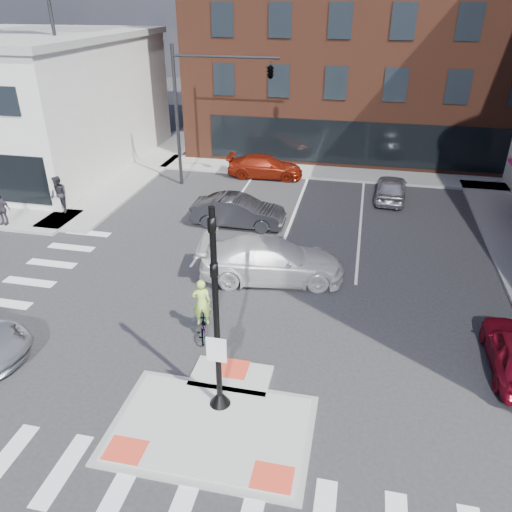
% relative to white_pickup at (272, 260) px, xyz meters
% --- Properties ---
extents(ground, '(120.00, 120.00, 0.00)m').
position_rel_white_pickup_xyz_m(ground, '(-0.08, -7.80, -0.84)').
color(ground, '#28282B').
rests_on(ground, ground).
extents(refuge_island, '(5.40, 4.65, 0.13)m').
position_rel_white_pickup_xyz_m(refuge_island, '(-0.08, -8.06, -0.79)').
color(refuge_island, gray).
rests_on(refuge_island, ground).
extents(sidewalk_nw, '(23.50, 20.50, 0.15)m').
position_rel_white_pickup_xyz_m(sidewalk_nw, '(-16.84, 7.48, -0.77)').
color(sidewalk_nw, gray).
rests_on(sidewalk_nw, ground).
extents(sidewalk_n, '(26.00, 3.00, 0.15)m').
position_rel_white_pickup_xyz_m(sidewalk_n, '(2.92, 14.20, -0.77)').
color(sidewalk_n, gray).
rests_on(sidewalk_n, ground).
extents(building_n, '(24.40, 18.40, 15.50)m').
position_rel_white_pickup_xyz_m(building_n, '(2.92, 24.19, 6.96)').
color(building_n, '#4C2417').
rests_on(building_n, ground).
extents(building_far_left, '(10.00, 12.00, 10.00)m').
position_rel_white_pickup_xyz_m(building_far_left, '(-4.08, 44.20, 4.16)').
color(building_far_left, slate).
rests_on(building_far_left, ground).
extents(building_far_right, '(12.00, 12.00, 12.00)m').
position_rel_white_pickup_xyz_m(building_far_right, '(8.92, 46.20, 5.16)').
color(building_far_right, brown).
rests_on(building_far_right, ground).
extents(signal_pole, '(0.60, 0.60, 5.98)m').
position_rel_white_pickup_xyz_m(signal_pole, '(-0.08, -7.41, 1.51)').
color(signal_pole, black).
rests_on(signal_pole, refuge_island).
extents(mast_arm_signal, '(6.10, 2.24, 8.00)m').
position_rel_white_pickup_xyz_m(mast_arm_signal, '(-3.55, 10.20, 5.36)').
color(mast_arm_signal, black).
rests_on(mast_arm_signal, ground).
extents(white_pickup, '(6.12, 3.28, 1.69)m').
position_rel_white_pickup_xyz_m(white_pickup, '(0.00, 0.00, 0.00)').
color(white_pickup, silver).
rests_on(white_pickup, ground).
extents(bg_car_dark, '(4.66, 1.65, 1.53)m').
position_rel_white_pickup_xyz_m(bg_car_dark, '(-2.62, 4.87, -0.08)').
color(bg_car_dark, '#25252A').
rests_on(bg_car_dark, ground).
extents(bg_car_silver, '(1.90, 4.21, 1.40)m').
position_rel_white_pickup_xyz_m(bg_car_silver, '(4.94, 10.21, -0.14)').
color(bg_car_silver, '#A4A5AB').
rests_on(bg_car_silver, ground).
extents(bg_car_red, '(4.83, 2.14, 1.38)m').
position_rel_white_pickup_xyz_m(bg_car_red, '(-2.80, 12.56, -0.15)').
color(bg_car_red, maroon).
rests_on(bg_car_red, ground).
extents(cyclist, '(1.05, 1.80, 2.16)m').
position_rel_white_pickup_xyz_m(cyclist, '(-1.58, -4.25, -0.12)').
color(cyclist, '#3F3F44').
rests_on(cyclist, ground).
extents(pedestrian_a, '(1.16, 1.04, 1.97)m').
position_rel_white_pickup_xyz_m(pedestrian_a, '(-12.08, 4.20, 0.29)').
color(pedestrian_a, black).
rests_on(pedestrian_a, sidewalk_nw).
extents(pedestrian_b, '(0.98, 0.41, 1.66)m').
position_rel_white_pickup_xyz_m(pedestrian_b, '(-14.05, 2.20, 0.14)').
color(pedestrian_b, '#352F39').
rests_on(pedestrian_b, sidewalk_nw).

